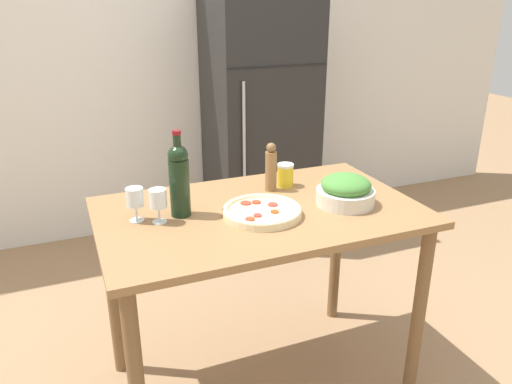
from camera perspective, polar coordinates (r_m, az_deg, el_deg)
ground_plane at (r=2.51m, az=0.36°, el=-20.84°), size 14.00×14.00×0.00m
wall_back at (r=3.76m, az=-11.38°, el=14.97°), size 6.40×0.06×2.60m
refrigerator at (r=3.67m, az=0.43°, el=8.69°), size 0.71×0.66×1.78m
prep_counter at (r=2.08m, az=0.41°, el=-5.19°), size 1.30×0.80×0.89m
wine_bottle at (r=1.94m, az=-8.78°, el=1.55°), size 0.08×0.08×0.34m
wine_glass_near at (r=1.91m, az=-11.13°, el=-0.94°), size 0.07×0.07×0.13m
wine_glass_far at (r=1.94m, az=-13.67°, el=-0.77°), size 0.07×0.07×0.13m
pepper_mill at (r=2.20m, az=1.72°, el=2.79°), size 0.05×0.05×0.22m
salad_bowl at (r=2.09m, az=10.20°, el=0.12°), size 0.24×0.24×0.13m
homemade_pizza at (r=1.96m, az=0.71°, el=-2.21°), size 0.31×0.31×0.04m
salt_canister at (r=2.27m, az=3.37°, el=1.96°), size 0.07×0.07×0.10m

